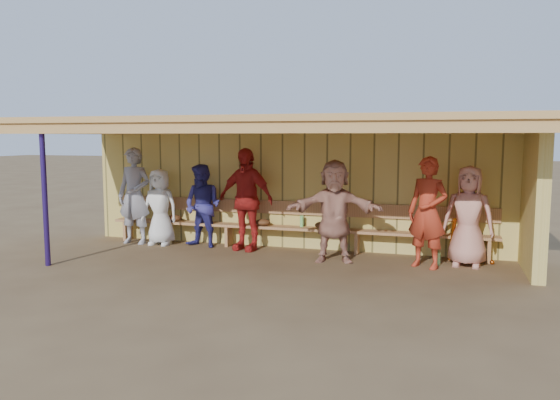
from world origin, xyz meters
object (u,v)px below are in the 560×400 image
at_px(player_b, 160,207).
at_px(player_f, 334,211).
at_px(player_a, 134,196).
at_px(player_h, 468,216).
at_px(player_c, 203,206).
at_px(player_d, 246,199).
at_px(player_g, 428,212).
at_px(bench, 291,222).

distance_m(player_b, player_f, 3.70).
xyz_separation_m(player_a, player_b, (0.56, 0.04, -0.21)).
bearing_deg(player_a, player_h, 0.12).
height_order(player_b, player_f, player_f).
height_order(player_c, player_h, player_h).
xyz_separation_m(player_b, player_d, (1.84, 0.03, 0.22)).
distance_m(player_d, player_f, 1.90).
relative_size(player_d, player_g, 1.06).
bearing_deg(player_a, player_c, 3.51).
distance_m(player_f, player_g, 1.57).
height_order(player_f, bench, player_f).
xyz_separation_m(player_d, player_f, (1.83, -0.51, -0.09)).
relative_size(player_a, player_c, 1.19).
bearing_deg(player_f, player_g, -10.28).
relative_size(player_b, player_c, 0.94).
relative_size(player_f, bench, 0.24).
relative_size(player_a, bench, 0.26).
bearing_deg(player_d, player_b, -167.78).
height_order(player_b, player_g, player_g).
bearing_deg(player_c, player_f, 0.95).
bearing_deg(player_g, player_h, 49.80).
relative_size(player_d, player_f, 1.10).
xyz_separation_m(player_a, player_h, (6.44, -0.11, -0.13)).
distance_m(player_b, player_d, 1.85).
bearing_deg(player_g, bench, -173.19).
relative_size(player_g, player_h, 1.09).
relative_size(player_h, bench, 0.22).
xyz_separation_m(player_a, bench, (3.22, 0.37, -0.46)).
height_order(player_a, player_f, player_a).
bearing_deg(player_h, player_g, -147.58).
bearing_deg(player_b, player_d, -0.92).
bearing_deg(player_g, player_f, -155.26).
relative_size(player_g, bench, 0.25).
xyz_separation_m(player_a, player_c, (1.49, 0.06, -0.16)).
bearing_deg(player_c, player_g, 5.00).
height_order(player_g, bench, player_g).
relative_size(player_a, player_f, 1.10).
xyz_separation_m(player_b, player_h, (5.89, -0.15, 0.08)).
bearing_deg(bench, player_b, -172.89).
bearing_deg(player_f, bench, 129.89).
xyz_separation_m(player_c, player_g, (4.30, -0.49, 0.11)).
distance_m(player_a, player_b, 0.60).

